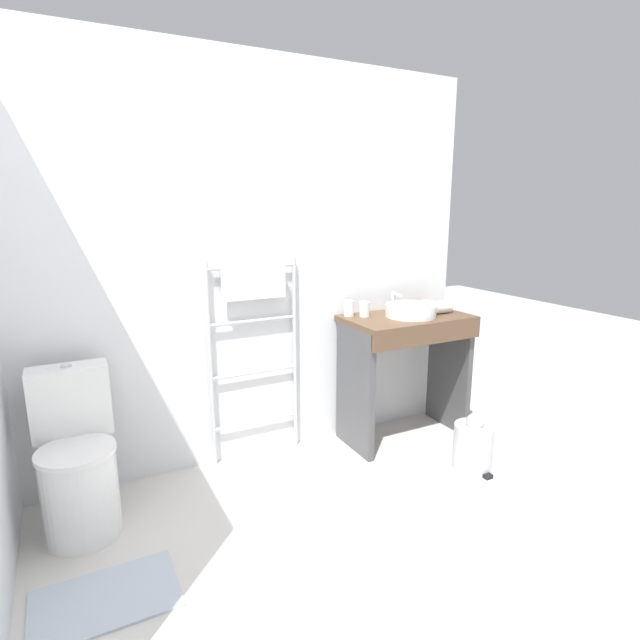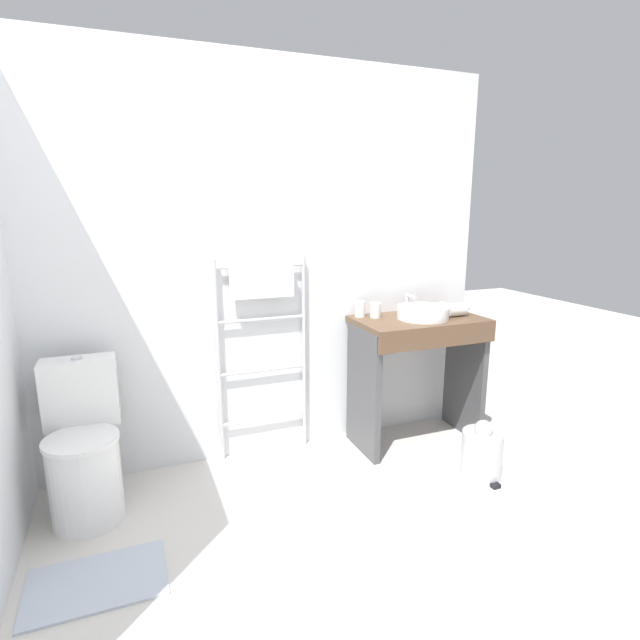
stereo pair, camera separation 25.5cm
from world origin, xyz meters
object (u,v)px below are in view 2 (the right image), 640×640
cup_near_edge (375,310)px  trash_bin (482,453)px  hair_dryer (456,309)px  toilet (84,453)px  sink_basin (423,312)px  towel_radiator (262,315)px  cup_near_wall (360,309)px

cup_near_edge → trash_bin: cup_near_edge is taller
hair_dryer → trash_bin: (-0.15, -0.53, -0.74)m
toilet → sink_basin: (2.02, 0.07, 0.56)m
hair_dryer → cup_near_edge: bearing=165.0°
toilet → cup_near_edge: (1.75, 0.20, 0.56)m
toilet → towel_radiator: (1.02, 0.29, 0.57)m
towel_radiator → cup_near_edge: size_ratio=12.98×
towel_radiator → cup_near_wall: size_ratio=12.33×
cup_near_edge → hair_dryer: bearing=-15.0°
towel_radiator → hair_dryer: bearing=-10.1°
towel_radiator → cup_near_edge: 0.73m
toilet → towel_radiator: size_ratio=0.63×
hair_dryer → toilet: bearing=-178.4°
towel_radiator → hair_dryer: 1.26m
cup_near_wall → sink_basin: bearing=-29.4°
towel_radiator → toilet: bearing=-164.4°
cup_near_edge → hair_dryer: 0.54m
sink_basin → cup_near_edge: cup_near_edge is taller
cup_near_wall → hair_dryer: bearing=-18.3°
cup_near_edge → towel_radiator: bearing=173.5°
sink_basin → trash_bin: (0.10, -0.53, -0.74)m
trash_bin → towel_radiator: bearing=145.6°
cup_near_wall → cup_near_edge: (0.08, -0.06, -0.00)m
trash_bin → toilet: bearing=167.7°
towel_radiator → trash_bin: 1.53m
cup_near_wall → trash_bin: size_ratio=0.29×
towel_radiator → sink_basin: (0.99, -0.22, -0.01)m
sink_basin → hair_dryer: size_ratio=1.87×
toilet → cup_near_edge: size_ratio=8.23×
toilet → hair_dryer: 2.33m
cup_near_wall → trash_bin: bearing=-58.2°
sink_basin → towel_radiator: bearing=167.5°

